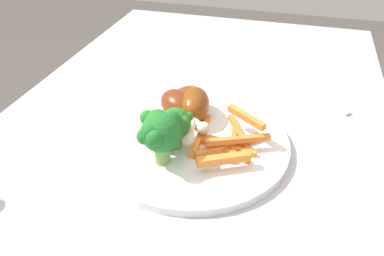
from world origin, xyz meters
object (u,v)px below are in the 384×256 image
Objects in this scene: broccoli_floret_middle at (157,124)px; carrot_fries_pile at (228,141)px; chicken_drumstick_extra at (179,106)px; chicken_drumstick_near at (188,102)px; chicken_drumstick_far at (194,107)px; dining_table at (185,196)px; broccoli_floret_front at (160,133)px; broccoli_floret_back at (178,124)px; fork at (308,91)px; dinner_plate at (192,142)px.

broccoli_floret_middle is 0.10m from carrot_fries_pile.
broccoli_floret_middle reaches higher than chicken_drumstick_extra.
chicken_drumstick_near is 1.15× the size of chicken_drumstick_extra.
chicken_drumstick_far is at bearing -24.31° from broccoli_floret_middle.
dining_table is 0.16m from carrot_fries_pile.
dining_table is 20.11× the size of broccoli_floret_middle.
broccoli_floret_front reaches higher than chicken_drumstick_near.
chicken_drumstick_extra is (0.08, -0.01, -0.01)m from broccoli_floret_middle.
broccoli_floret_front is at bearing 172.28° from chicken_drumstick_far.
broccoli_floret_back reaches higher than fork.
chicken_drumstick_extra is at bearing 57.79° from carrot_fries_pile.
chicken_drumstick_near is (0.13, 0.00, -0.03)m from broccoli_floret_front.
carrot_fries_pile is (0.06, -0.08, -0.04)m from broccoli_floret_front.
broccoli_floret_back is (-0.03, 0.01, 0.05)m from dinner_plate.
chicken_drumstick_near reaches higher than dining_table.
carrot_fries_pile is at bearing -79.17° from broccoli_floret_middle.
broccoli_floret_middle is at bearing 85.14° from broccoli_floret_back.
chicken_drumstick_far is at bearing 87.68° from fork.
carrot_fries_pile is 0.25m from fork.
fork is at bearing -25.88° from carrot_fries_pile.
chicken_drumstick_far is at bearing -7.72° from broccoli_floret_front.
dinner_plate is 0.08m from chicken_drumstick_near.
dinner_plate is at bearing 97.04° from fork.
dinner_plate reaches higher than dining_table.
broccoli_floret_back reaches higher than chicken_drumstick_extra.
broccoli_floret_front is (-0.08, 0.01, 0.18)m from dining_table.
fork is at bearing -41.58° from dining_table.
broccoli_floret_front reaches higher than broccoli_floret_back.
chicken_drumstick_extra is (0.08, 0.02, -0.02)m from broccoli_floret_back.
dinner_plate is 0.06m from chicken_drumstick_far.
broccoli_floret_middle is at bearing 155.69° from chicken_drumstick_far.
chicken_drumstick_near is 0.90× the size of chicken_drumstick_far.
dining_table is 0.20m from broccoli_floret_front.
fork is (0.16, -0.20, -0.03)m from chicken_drumstick_extra.
dining_table is 0.16m from chicken_drumstick_extra.
dining_table is at bearing 169.94° from chicken_drumstick_far.
broccoli_floret_middle is 0.32m from fork.
chicken_drumstick_far is (0.06, 0.07, 0.01)m from carrot_fries_pile.
carrot_fries_pile reaches higher than fork.
carrot_fries_pile is at bearing -72.33° from broccoli_floret_back.
broccoli_floret_back is 0.43× the size of carrot_fries_pile.
broccoli_floret_middle is at bearing 173.70° from chicken_drumstick_extra.
broccoli_floret_back is (0.03, -0.01, -0.01)m from broccoli_floret_front.
dining_table is at bearing 5.31° from broccoli_floret_back.
chicken_drumstick_near is at bearing -34.05° from chicken_drumstick_extra.
chicken_drumstick_extra reaches higher than dinner_plate.
chicken_drumstick_far is at bearing -1.88° from broccoli_floret_back.
chicken_drumstick_far reaches higher than chicken_drumstick_extra.
dining_table is 8.26× the size of chicken_drumstick_far.
carrot_fries_pile is at bearing -131.66° from chicken_drumstick_near.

